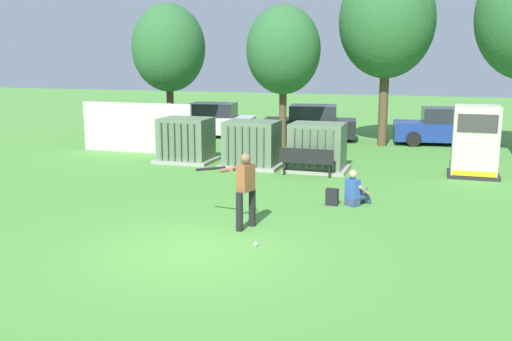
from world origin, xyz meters
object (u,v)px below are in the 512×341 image
transformer_mid_west (252,145)px  parked_car_right_of_center (444,127)px  parked_car_left_of_center (311,124)px  park_bench (307,160)px  sports_ball (256,244)px  backpack (332,197)px  transformer_mid_east (317,148)px  parked_car_leftmost (211,121)px  transformer_west (186,140)px  generator_enclosure (475,142)px  batter (244,186)px  seated_spectator (355,191)px

transformer_mid_west → parked_car_right_of_center: same height
parked_car_left_of_center → park_bench: bearing=-78.7°
sports_ball → backpack: 3.92m
parked_car_left_of_center → transformer_mid_east: bearing=-76.1°
sports_ball → parked_car_left_of_center: 15.52m
parked_car_leftmost → parked_car_left_of_center: same height
sports_ball → backpack: backpack is taller
transformer_west → transformer_mid_west: bearing=-5.5°
generator_enclosure → parked_car_right_of_center: size_ratio=0.53×
transformer_mid_east → generator_enclosure: generator_enclosure is taller
transformer_mid_west → transformer_mid_east: size_ratio=1.00×
generator_enclosure → batter: 9.34m
parked_car_left_of_center → generator_enclosure: bearing=-43.7°
transformer_mid_west → sports_ball: transformer_mid_west is taller
batter → parked_car_leftmost: 15.29m
sports_ball → parked_car_leftmost: (-6.99, 15.06, 0.71)m
batter → sports_ball: (0.65, -1.15, -0.93)m
parked_car_left_of_center → parked_car_right_of_center: (5.88, 0.43, 0.00)m
park_bench → parked_car_left_of_center: 8.22m
transformer_mid_west → backpack: 5.78m
batter → sports_ball: batter is taller
batter → seated_spectator: bearing=52.8°
park_bench → batter: (-0.10, -6.13, 0.44)m
transformer_mid_east → batter: size_ratio=1.21×
transformer_mid_west → backpack: (3.65, -4.45, -0.57)m
batter → generator_enclosure: bearing=55.6°
batter → backpack: batter is taller
parked_car_right_of_center → sports_ball: bearing=-103.2°
backpack → parked_car_leftmost: size_ratio=0.10×
park_bench → parked_car_right_of_center: bearing=63.3°
transformer_mid_west → parked_car_leftmost: 8.02m
transformer_mid_west → parked_car_left_of_center: same height
transformer_mid_east → generator_enclosure: 5.09m
transformer_west → parked_car_leftmost: size_ratio=0.48×
backpack → sports_ball: bearing=-103.4°
transformer_mid_east → parked_car_leftmost: same height
transformer_mid_east → generator_enclosure: (5.04, 0.57, 0.35)m
transformer_mid_east → parked_car_leftmost: (-6.58, 6.77, -0.04)m
batter → parked_car_left_of_center: batter is taller
parked_car_left_of_center → seated_spectator: bearing=-72.2°
generator_enclosure → parked_car_leftmost: size_ratio=0.52×
transformer_mid_west → seated_spectator: 6.04m
backpack → park_bench: bearing=112.7°
transformer_mid_east → parked_car_left_of_center: bearing=103.9°
parked_car_leftmost → parked_car_left_of_center: 4.84m
sports_ball → backpack: bearing=76.6°
backpack → transformer_mid_east: bearing=106.4°
transformer_mid_east → parked_car_left_of_center: same height
batter → parked_car_left_of_center: size_ratio=0.39×
sports_ball → seated_spectator: size_ratio=0.09×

